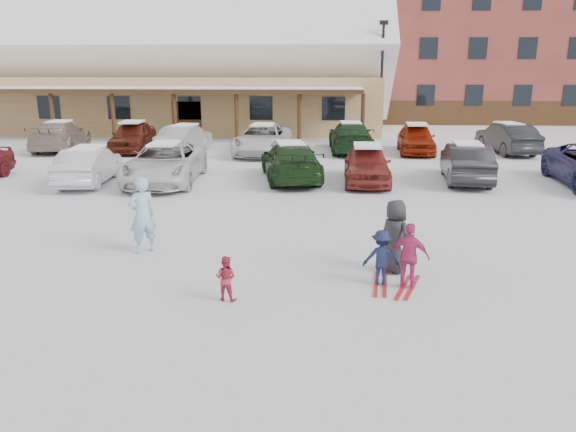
{
  "coord_description": "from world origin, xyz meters",
  "views": [
    {
      "loc": [
        0.9,
        -11.54,
        4.41
      ],
      "look_at": [
        0.3,
        1.0,
        1.0
      ],
      "focal_mm": 35.0,
      "sensor_mm": 36.0,
      "label": 1
    }
  ],
  "objects_px": {
    "day_lodge": "(172,71)",
    "parked_car_2": "(165,163)",
    "alpine_hotel": "(479,11)",
    "parked_car_11": "(351,137)",
    "parked_car_9": "(185,139)",
    "child_magenta": "(410,256)",
    "parked_car_1": "(89,166)",
    "parked_car_3": "(291,162)",
    "parked_car_8": "(133,136)",
    "parked_car_13": "(507,138)",
    "toddler_red": "(226,278)",
    "parked_car_7": "(60,136)",
    "child_navy": "(382,258)",
    "parked_car_12": "(416,139)",
    "parked_car_10": "(263,139)",
    "lamp_post": "(382,73)",
    "parked_car_5": "(466,163)",
    "adult_skier": "(142,215)",
    "bystander_dark": "(395,236)",
    "parked_car_4": "(367,164)"
  },
  "relations": [
    {
      "from": "toddler_red",
      "to": "parked_car_2",
      "type": "bearing_deg",
      "value": -55.24
    },
    {
      "from": "toddler_red",
      "to": "parked_car_12",
      "type": "height_order",
      "value": "parked_car_12"
    },
    {
      "from": "day_lodge",
      "to": "parked_car_13",
      "type": "height_order",
      "value": "day_lodge"
    },
    {
      "from": "parked_car_9",
      "to": "toddler_red",
      "type": "bearing_deg",
      "value": 115.0
    },
    {
      "from": "parked_car_5",
      "to": "child_magenta",
      "type": "bearing_deg",
      "value": 77.12
    },
    {
      "from": "alpine_hotel",
      "to": "parked_car_11",
      "type": "height_order",
      "value": "alpine_hotel"
    },
    {
      "from": "parked_car_3",
      "to": "parked_car_11",
      "type": "bearing_deg",
      "value": -120.1
    },
    {
      "from": "parked_car_1",
      "to": "parked_car_8",
      "type": "distance_m",
      "value": 8.27
    },
    {
      "from": "parked_car_2",
      "to": "parked_car_13",
      "type": "height_order",
      "value": "parked_car_2"
    },
    {
      "from": "parked_car_3",
      "to": "parked_car_9",
      "type": "xyz_separation_m",
      "value": [
        -5.73,
        6.77,
        -0.02
      ]
    },
    {
      "from": "adult_skier",
      "to": "parked_car_9",
      "type": "distance_m",
      "value": 15.9
    },
    {
      "from": "parked_car_11",
      "to": "parked_car_12",
      "type": "relative_size",
      "value": 1.2
    },
    {
      "from": "child_magenta",
      "to": "parked_car_9",
      "type": "height_order",
      "value": "parked_car_9"
    },
    {
      "from": "parked_car_2",
      "to": "parked_car_1",
      "type": "bearing_deg",
      "value": -175.18
    },
    {
      "from": "child_magenta",
      "to": "parked_car_3",
      "type": "relative_size",
      "value": 0.27
    },
    {
      "from": "parked_car_12",
      "to": "alpine_hotel",
      "type": "bearing_deg",
      "value": 72.97
    },
    {
      "from": "child_navy",
      "to": "parked_car_9",
      "type": "bearing_deg",
      "value": -58.19
    },
    {
      "from": "toddler_red",
      "to": "parked_car_7",
      "type": "relative_size",
      "value": 0.17
    },
    {
      "from": "parked_car_11",
      "to": "adult_skier",
      "type": "bearing_deg",
      "value": 69.37
    },
    {
      "from": "toddler_red",
      "to": "parked_car_9",
      "type": "bearing_deg",
      "value": -60.35
    },
    {
      "from": "alpine_hotel",
      "to": "adult_skier",
      "type": "bearing_deg",
      "value": -115.37
    },
    {
      "from": "parked_car_1",
      "to": "parked_car_12",
      "type": "height_order",
      "value": "parked_car_12"
    },
    {
      "from": "parked_car_7",
      "to": "parked_car_12",
      "type": "bearing_deg",
      "value": 172.55
    },
    {
      "from": "alpine_hotel",
      "to": "lamp_post",
      "type": "bearing_deg",
      "value": -123.08
    },
    {
      "from": "parked_car_2",
      "to": "parked_car_7",
      "type": "relative_size",
      "value": 1.06
    },
    {
      "from": "toddler_red",
      "to": "bystander_dark",
      "type": "xyz_separation_m",
      "value": [
        3.43,
        1.7,
        0.36
      ]
    },
    {
      "from": "parked_car_12",
      "to": "day_lodge",
      "type": "bearing_deg",
      "value": 149.32
    },
    {
      "from": "alpine_hotel",
      "to": "parked_car_9",
      "type": "distance_m",
      "value": 30.18
    },
    {
      "from": "parked_car_9",
      "to": "parked_car_11",
      "type": "relative_size",
      "value": 0.82
    },
    {
      "from": "toddler_red",
      "to": "parked_car_8",
      "type": "relative_size",
      "value": 0.2
    },
    {
      "from": "parked_car_11",
      "to": "parked_car_12",
      "type": "height_order",
      "value": "parked_car_11"
    },
    {
      "from": "child_navy",
      "to": "parked_car_8",
      "type": "relative_size",
      "value": 0.26
    },
    {
      "from": "parked_car_1",
      "to": "parked_car_3",
      "type": "bearing_deg",
      "value": -176.61
    },
    {
      "from": "parked_car_3",
      "to": "adult_skier",
      "type": "bearing_deg",
      "value": 60.77
    },
    {
      "from": "child_navy",
      "to": "parked_car_1",
      "type": "distance_m",
      "value": 13.84
    },
    {
      "from": "parked_car_10",
      "to": "lamp_post",
      "type": "bearing_deg",
      "value": 50.37
    },
    {
      "from": "parked_car_5",
      "to": "parked_car_9",
      "type": "bearing_deg",
      "value": -21.53
    },
    {
      "from": "parked_car_9",
      "to": "child_magenta",
      "type": "bearing_deg",
      "value": 125.78
    },
    {
      "from": "day_lodge",
      "to": "parked_car_2",
      "type": "bearing_deg",
      "value": -77.28
    },
    {
      "from": "lamp_post",
      "to": "parked_car_13",
      "type": "xyz_separation_m",
      "value": [
        5.82,
        -6.03,
        -3.1
      ]
    },
    {
      "from": "child_navy",
      "to": "parked_car_7",
      "type": "distance_m",
      "value": 23.42
    },
    {
      "from": "alpine_hotel",
      "to": "bystander_dark",
      "type": "height_order",
      "value": "alpine_hotel"
    },
    {
      "from": "alpine_hotel",
      "to": "parked_car_2",
      "type": "bearing_deg",
      "value": -123.66
    },
    {
      "from": "lamp_post",
      "to": "toddler_red",
      "type": "height_order",
      "value": "lamp_post"
    },
    {
      "from": "parked_car_3",
      "to": "parked_car_11",
      "type": "xyz_separation_m",
      "value": [
        2.77,
        7.45,
        0.03
      ]
    },
    {
      "from": "parked_car_4",
      "to": "parked_car_7",
      "type": "distance_m",
      "value": 17.29
    },
    {
      "from": "lamp_post",
      "to": "parked_car_5",
      "type": "bearing_deg",
      "value": -82.12
    },
    {
      "from": "alpine_hotel",
      "to": "child_navy",
      "type": "distance_m",
      "value": 41.24
    },
    {
      "from": "bystander_dark",
      "to": "parked_car_13",
      "type": "relative_size",
      "value": 0.35
    },
    {
      "from": "parked_car_7",
      "to": "parked_car_8",
      "type": "distance_m",
      "value": 3.99
    }
  ]
}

